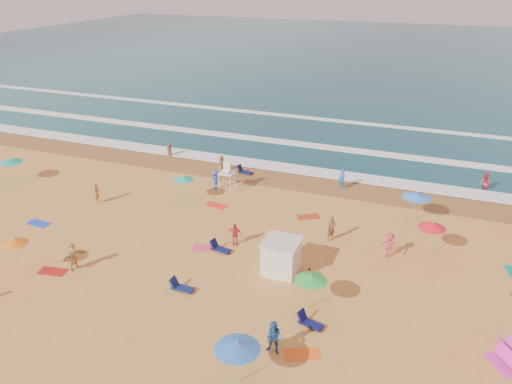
% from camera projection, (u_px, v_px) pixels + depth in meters
% --- Properties ---
extents(ground, '(220.00, 220.00, 0.00)m').
position_uv_depth(ground, '(242.00, 250.00, 32.91)').
color(ground, gold).
rests_on(ground, ground).
extents(ocean, '(220.00, 140.00, 0.18)m').
position_uv_depth(ocean, '(397.00, 57.00, 104.26)').
color(ocean, '#0C4756').
rests_on(ocean, ground).
extents(wet_sand, '(220.00, 220.00, 0.00)m').
position_uv_depth(wet_sand, '(297.00, 181.00, 43.53)').
color(wet_sand, olive).
rests_on(wet_sand, ground).
extents(surf_foam, '(200.00, 18.70, 0.05)m').
position_uv_depth(surf_foam, '(322.00, 149.00, 50.98)').
color(surf_foam, white).
rests_on(surf_foam, ground).
extents(cabana, '(2.00, 2.00, 2.00)m').
position_uv_depth(cabana, '(281.00, 257.00, 30.27)').
color(cabana, white).
rests_on(cabana, ground).
extents(cabana_roof, '(2.20, 2.20, 0.12)m').
position_uv_depth(cabana_roof, '(282.00, 242.00, 29.84)').
color(cabana_roof, silver).
rests_on(cabana_roof, cabana).
extents(bicycle, '(0.96, 1.68, 0.83)m').
position_uv_depth(bicycle, '(310.00, 274.00, 29.63)').
color(bicycle, black).
rests_on(bicycle, ground).
extents(lifeguard_stand, '(1.20, 1.20, 2.10)m').
position_uv_depth(lifeguard_stand, '(227.00, 178.00, 41.45)').
color(lifeguard_stand, white).
rests_on(lifeguard_stand, ground).
extents(beach_umbrellas, '(46.94, 24.15, 0.81)m').
position_uv_depth(beach_umbrellas, '(329.00, 239.00, 30.08)').
color(beach_umbrellas, '#3786FA').
rests_on(beach_umbrellas, ground).
extents(loungers, '(54.39, 28.68, 0.34)m').
position_uv_depth(loungers, '(308.00, 294.00, 28.21)').
color(loungers, '#0E1D49').
rests_on(loungers, ground).
extents(towels, '(42.88, 23.81, 0.03)m').
position_uv_depth(towels, '(266.00, 275.00, 30.27)').
color(towels, '#B11916').
rests_on(towels, ground).
extents(beachgoers, '(49.26, 28.32, 2.10)m').
position_uv_depth(beachgoers, '(292.00, 220.00, 35.14)').
color(beachgoers, '#B17B52').
rests_on(beachgoers, ground).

